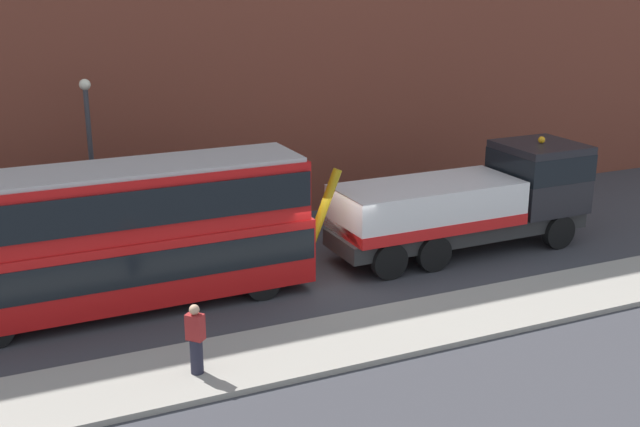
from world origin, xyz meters
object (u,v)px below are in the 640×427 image
recovery_tow_truck (472,200)px  street_lamp (91,153)px  pedestrian_onlooker (196,340)px  double_decker_bus (113,233)px

recovery_tow_truck → street_lamp: street_lamp is taller
pedestrian_onlooker → double_decker_bus: bearing=58.6°
recovery_tow_truck → double_decker_bus: bearing=179.4°
double_decker_bus → pedestrian_onlooker: size_ratio=6.47×
recovery_tow_truck → pedestrian_onlooker: bearing=-157.0°
double_decker_bus → street_lamp: street_lamp is taller
recovery_tow_truck → street_lamp: (-11.51, 4.69, 1.71)m
pedestrian_onlooker → street_lamp: size_ratio=0.29×
street_lamp → recovery_tow_truck: bearing=-22.2°
double_decker_bus → street_lamp: size_ratio=1.90×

